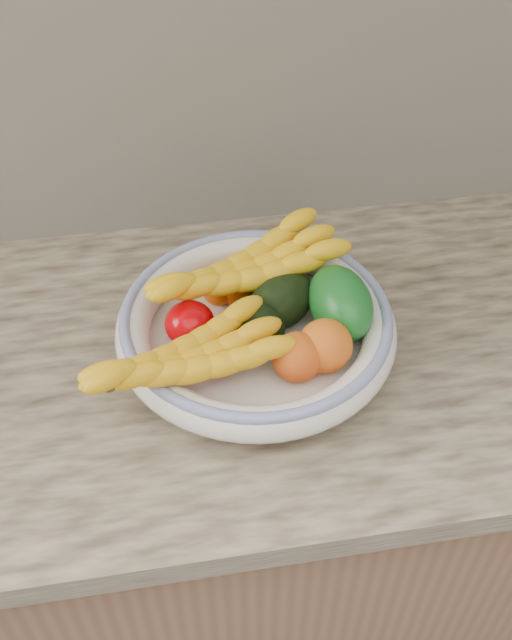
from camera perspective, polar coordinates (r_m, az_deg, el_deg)
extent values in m
cube|color=brown|center=(1.41, -0.14, -15.02)|extent=(2.40, 0.62, 0.86)
cube|color=tan|center=(1.05, -0.18, -2.38)|extent=(2.44, 0.66, 0.04)
cube|color=beige|center=(1.14, -2.80, 18.47)|extent=(2.40, 0.02, 0.50)
cylinder|color=silver|center=(1.02, 0.00, -2.10)|extent=(0.13, 0.13, 0.02)
cylinder|color=silver|center=(1.01, 0.00, -1.55)|extent=(0.32, 0.32, 0.01)
torus|color=silver|center=(0.99, 0.00, -0.50)|extent=(0.39, 0.39, 0.05)
torus|color=#354595|center=(0.97, 0.00, 0.42)|extent=(0.37, 0.37, 0.02)
ellipsoid|color=#FF6105|center=(1.04, -2.98, 2.46)|extent=(0.05, 0.05, 0.05)
ellipsoid|color=#E84E04|center=(1.07, 1.05, 3.96)|extent=(0.07, 0.07, 0.05)
ellipsoid|color=#EE4E05|center=(1.04, -1.48, 2.51)|extent=(0.07, 0.07, 0.05)
ellipsoid|color=#F26005|center=(1.05, 0.31, 3.03)|extent=(0.06, 0.06, 0.05)
ellipsoid|color=#BF0006|center=(0.98, -5.31, -0.31)|extent=(0.08, 0.08, 0.06)
ellipsoid|color=#B41218|center=(0.93, -3.89, -2.87)|extent=(0.08, 0.08, 0.06)
ellipsoid|color=black|center=(0.97, 0.02, -0.14)|extent=(0.10, 0.11, 0.06)
ellipsoid|color=black|center=(1.01, 2.01, 1.55)|extent=(0.14, 0.13, 0.08)
ellipsoid|color=#105619|center=(0.99, 6.74, 1.36)|extent=(0.12, 0.14, 0.11)
ellipsoid|color=orange|center=(0.93, 3.32, -2.99)|extent=(0.07, 0.07, 0.07)
ellipsoid|color=orange|center=(0.94, 5.55, -2.07)|extent=(0.08, 0.08, 0.07)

